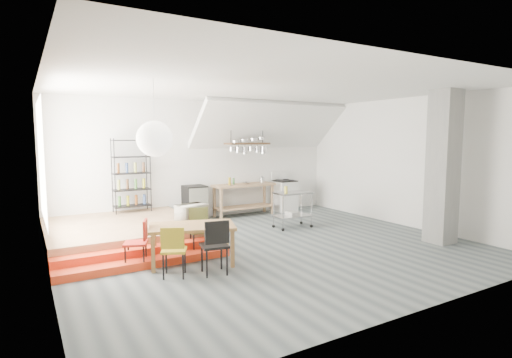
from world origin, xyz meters
TOP-DOWN VIEW (x-y plane):
  - floor at (0.00, 0.00)m, footprint 8.00×8.00m
  - wall_back at (0.00, 3.50)m, footprint 8.00×0.04m
  - wall_left at (-4.00, 0.00)m, footprint 0.04×7.00m
  - wall_right at (4.00, 0.00)m, footprint 0.04×7.00m
  - ceiling at (0.00, 0.00)m, footprint 8.00×7.00m
  - slope_ceiling at (1.80, 2.90)m, footprint 4.40×1.44m
  - window_pane at (-3.98, 1.50)m, footprint 0.02×2.50m
  - platform at (-2.50, 2.00)m, footprint 3.00×3.00m
  - step_lower at (-2.50, 0.05)m, footprint 3.00×0.35m
  - step_upper at (-2.50, 0.40)m, footprint 3.00×0.35m
  - concrete_column at (3.30, -1.50)m, footprint 0.50×0.50m
  - kitchen_counter at (1.10, 3.15)m, footprint 1.80×0.60m
  - stove at (2.50, 3.16)m, footprint 0.60×0.60m
  - pot_rack at (1.13, 2.92)m, footprint 1.20×0.50m
  - wire_shelving at (-2.00, 3.20)m, footprint 0.88×0.38m
  - microwave_shelf at (-1.40, 0.75)m, footprint 0.60×0.40m
  - paper_lantern at (-2.34, -0.01)m, footprint 0.60×0.60m
  - dining_table at (-1.77, -0.20)m, footprint 1.65×1.24m
  - chair_mustard at (-2.29, -0.73)m, footprint 0.51×0.51m
  - chair_black at (-1.66, -0.94)m, footprint 0.48×0.48m
  - chair_olive at (-1.39, 0.38)m, footprint 0.46×0.46m
  - chair_red at (-2.62, 0.08)m, footprint 0.49×0.49m
  - rolling_cart at (1.40, 1.20)m, footprint 0.92×0.54m
  - mini_fridge at (-0.36, 3.20)m, footprint 0.56×0.56m
  - microwave at (-1.40, 0.75)m, footprint 0.68×0.56m
  - bowl at (1.16, 3.10)m, footprint 0.23×0.23m

SIDE VIEW (x-z plane):
  - floor at x=0.00m, z-range 0.00..0.00m
  - step_lower at x=-2.50m, z-range 0.00..0.13m
  - step_upper at x=-2.50m, z-range 0.00..0.27m
  - platform at x=-2.50m, z-range 0.00..0.40m
  - mini_fridge at x=-0.36m, z-range 0.00..0.95m
  - stove at x=2.50m, z-range -0.11..1.07m
  - chair_red at x=-2.62m, z-range 0.08..0.90m
  - chair_mustard at x=-2.29m, z-range 0.08..0.92m
  - chair_olive at x=-1.39m, z-range 0.08..0.95m
  - chair_black at x=-1.66m, z-range 0.09..1.00m
  - microwave_shelf at x=-1.40m, z-range 0.46..0.63m
  - rolling_cart at x=1.40m, z-range 0.13..1.02m
  - dining_table at x=-1.77m, z-range 0.27..0.97m
  - kitchen_counter at x=1.10m, z-range 0.17..1.08m
  - microwave at x=-1.40m, z-range 0.56..0.89m
  - bowl at x=1.16m, z-range 0.91..0.96m
  - wire_shelving at x=-2.00m, z-range 0.43..2.23m
  - wall_back at x=0.00m, z-range 0.00..3.20m
  - wall_left at x=-4.00m, z-range 0.00..3.20m
  - wall_right at x=4.00m, z-range 0.00..3.20m
  - concrete_column at x=3.30m, z-range 0.00..3.20m
  - window_pane at x=-3.98m, z-range 0.70..2.90m
  - pot_rack at x=1.13m, z-range 1.26..2.69m
  - paper_lantern at x=-2.34m, z-range 1.90..2.50m
  - slope_ceiling at x=1.80m, z-range 1.89..3.21m
  - ceiling at x=0.00m, z-range 3.19..3.21m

